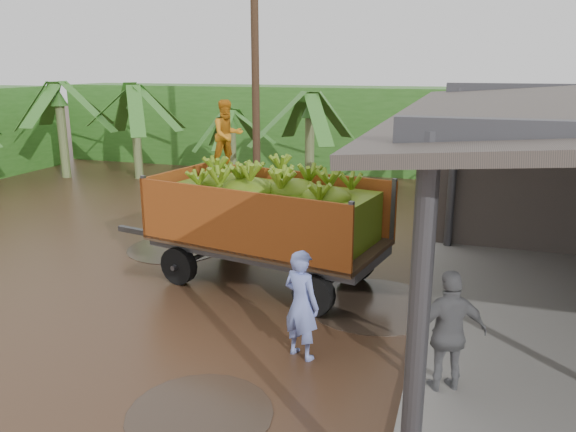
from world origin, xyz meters
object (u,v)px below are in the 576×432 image
at_px(banana_trailer, 267,216).
at_px(man_grey, 449,334).
at_px(utility_pole, 255,68).
at_px(man_blue, 301,304).

relative_size(banana_trailer, man_grey, 3.70).
height_order(banana_trailer, utility_pole, utility_pole).
distance_m(man_blue, man_grey, 2.28).
height_order(man_blue, man_grey, man_grey).
xyz_separation_m(banana_trailer, man_blue, (1.61, -2.87, -0.57)).
bearing_deg(man_grey, man_blue, -34.35).
bearing_deg(banana_trailer, man_grey, -28.67).
bearing_deg(utility_pole, man_grey, -55.35).
bearing_deg(banana_trailer, man_blue, -49.37).
xyz_separation_m(man_blue, utility_pole, (-4.13, 8.86, 3.53)).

